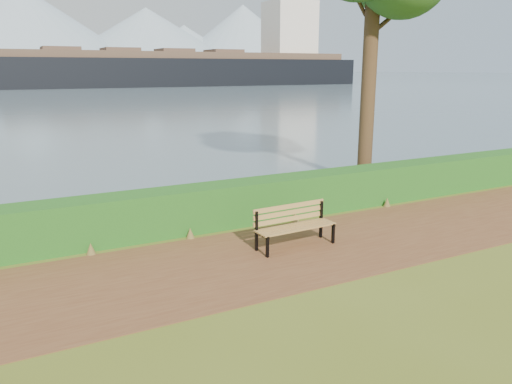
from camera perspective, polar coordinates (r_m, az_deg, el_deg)
ground at (r=9.76m, az=2.86°, el=-7.86°), size 140.00×140.00×0.00m
path at (r=10.00m, az=1.99°, el=-7.27°), size 40.00×3.40×0.01m
hedge at (r=11.79m, az=-3.49°, el=-1.42°), size 32.00×0.85×1.00m
water at (r=267.86m, az=-27.14°, el=11.71°), size 700.00×510.00×0.00m
bench at (r=10.39m, az=4.29°, el=-3.54°), size 1.77×0.59×0.88m
cargo_ship at (r=108.51m, az=-6.48°, el=13.80°), size 76.57×13.16×23.19m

